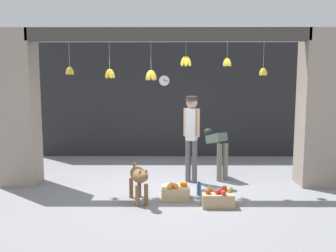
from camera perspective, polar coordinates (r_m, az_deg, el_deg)
ground_plane at (r=7.33m, az=-0.02°, el=-9.45°), size 60.00×60.00×0.00m
shop_back_wall at (r=10.05m, az=0.08°, el=3.96°), size 7.20×0.12×3.04m
shop_pillar_left at (r=7.93m, az=-21.86°, el=2.50°), size 0.70×0.60×3.04m
shop_pillar_right at (r=7.90m, az=21.94°, el=2.48°), size 0.70×0.60×3.04m
storefront_awning at (r=7.18m, az=-0.01°, el=13.41°), size 5.30×0.29×0.99m
dog at (r=6.46m, az=-4.48°, el=-7.75°), size 0.44×0.89×0.65m
shopkeeper at (r=7.55m, az=3.61°, el=-0.78°), size 0.32×0.31×1.76m
worker_stooping at (r=7.95m, az=7.55°, el=-3.18°), size 0.46×0.76×1.02m
fruit_crate_oranges at (r=6.70m, az=1.18°, el=-10.00°), size 0.49×0.38×0.30m
fruit_crate_apples at (r=6.40m, az=7.59°, el=-10.83°), size 0.53×0.39×0.31m
water_bottle at (r=6.91m, az=4.75°, el=-9.54°), size 0.08×0.08×0.25m
wall_clock at (r=9.96m, az=-0.58°, el=6.93°), size 0.29×0.03×0.29m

